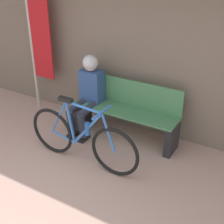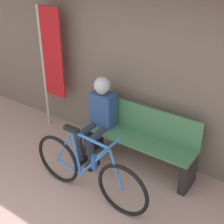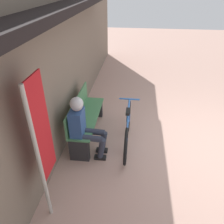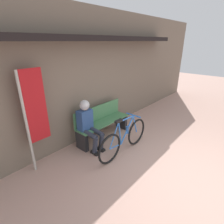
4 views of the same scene
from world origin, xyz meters
The scene contains 6 objects.
ground_plane centered at (0.00, 0.00, 0.00)m, with size 24.00×24.00×0.00m, color tan.
storefront_wall centered at (0.00, 2.76, 1.66)m, with size 12.00×0.56×3.20m.
park_bench_near centered at (0.12, 2.38, 0.41)m, with size 1.61×0.42×0.87m.
bicycle centered at (-0.06, 1.50, 0.37)m, with size 1.67×0.40×0.91m.
person_seated centered at (-0.47, 2.26, 0.70)m, with size 0.34×0.63×1.21m.
banner_pole centered at (-1.58, 2.48, 1.22)m, with size 0.45×0.05×2.01m.
Camera 3 is at (-3.54, 1.39, 2.88)m, focal length 35.00 mm.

